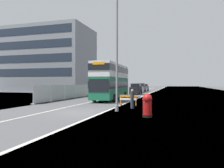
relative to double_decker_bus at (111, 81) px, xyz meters
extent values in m
cube|color=#4C4C4F|center=(1.01, -12.96, -2.64)|extent=(140.00, 280.00, 0.10)
cube|color=#B2AFA8|center=(3.04, -12.96, -2.60)|extent=(0.24, 196.00, 0.01)
cube|color=silver|center=(-1.46, -12.96, -2.60)|extent=(0.16, 168.00, 0.01)
cube|color=#196042|center=(0.00, 0.01, -0.89)|extent=(2.95, 11.46, 2.70)
cube|color=silver|center=(0.00, 0.01, 0.66)|extent=(2.95, 11.46, 0.40)
cube|color=silver|center=(0.00, 0.01, 1.57)|extent=(2.92, 11.34, 1.42)
cube|color=black|center=(0.00, 0.01, -0.49)|extent=(2.98, 11.57, 0.86)
cube|color=black|center=(0.00, 0.01, 1.57)|extent=(2.97, 11.51, 0.78)
cube|color=black|center=(0.20, -5.69, -0.56)|extent=(2.34, 0.14, 1.48)
cube|color=orange|center=(0.20, -5.69, 1.96)|extent=(1.40, 0.11, 0.32)
cube|color=#196042|center=(0.00, 0.01, -2.06)|extent=(2.98, 11.57, 0.36)
cylinder|color=black|center=(-1.15, -3.56, -2.09)|extent=(0.34, 1.01, 1.00)
cylinder|color=black|center=(1.40, -3.47, -2.09)|extent=(0.34, 1.01, 1.00)
cylinder|color=black|center=(-1.38, 3.09, -2.09)|extent=(0.34, 1.01, 1.00)
cylinder|color=black|center=(1.16, 3.18, -2.09)|extent=(0.34, 1.01, 1.00)
cylinder|color=gray|center=(3.91, -11.44, 2.15)|extent=(0.18, 0.18, 9.49)
cylinder|color=gray|center=(3.91, -11.44, -2.34)|extent=(0.29, 0.29, 0.50)
cylinder|color=black|center=(6.67, -13.68, -2.50)|extent=(0.65, 0.65, 0.18)
cylinder|color=#B71414|center=(6.67, -13.68, -1.87)|extent=(0.60, 0.60, 1.08)
sphere|color=#B71414|center=(6.67, -13.68, -1.34)|extent=(0.67, 0.67, 0.67)
cube|color=black|center=(6.67, -13.99, -1.48)|extent=(0.22, 0.03, 0.07)
cube|color=orange|center=(3.85, -6.81, -1.61)|extent=(1.81, 0.25, 0.20)
cube|color=white|center=(3.85, -6.81, -1.93)|extent=(1.81, 0.25, 0.20)
cube|color=orange|center=(3.04, -6.74, -2.10)|extent=(0.08, 0.08, 0.99)
cube|color=black|center=(3.04, -6.74, -2.55)|extent=(0.18, 0.45, 0.08)
cube|color=orange|center=(4.66, -6.89, -2.10)|extent=(0.08, 0.08, 0.99)
cube|color=black|center=(4.66, -6.89, -2.55)|extent=(0.18, 0.45, 0.08)
cube|color=#A8AAAD|center=(-6.16, -7.06, -1.55)|extent=(0.04, 3.26, 1.99)
cube|color=#A8AAAD|center=(-6.16, -3.66, -1.55)|extent=(0.04, 3.26, 1.99)
cube|color=#A8AAAD|center=(-6.16, -0.26, -1.55)|extent=(0.04, 3.26, 1.99)
cube|color=#A8AAAD|center=(-6.16, 3.14, -1.55)|extent=(0.04, 3.26, 1.99)
cube|color=#A8AAAD|center=(-6.16, 6.54, -1.55)|extent=(0.04, 3.26, 1.99)
cylinder|color=#939699|center=(-6.16, -8.76, -1.55)|extent=(0.06, 0.06, 2.09)
cube|color=gray|center=(-6.16, -8.76, -2.53)|extent=(0.44, 0.20, 0.12)
cylinder|color=#939699|center=(-6.16, -5.36, -1.55)|extent=(0.06, 0.06, 2.09)
cube|color=gray|center=(-6.16, -5.36, -2.53)|extent=(0.44, 0.20, 0.12)
cylinder|color=#939699|center=(-6.16, -1.96, -1.55)|extent=(0.06, 0.06, 2.09)
cube|color=gray|center=(-6.16, -1.96, -2.53)|extent=(0.44, 0.20, 0.12)
cylinder|color=#939699|center=(-6.16, 1.44, -1.55)|extent=(0.06, 0.06, 2.09)
cube|color=gray|center=(-6.16, 1.44, -2.53)|extent=(0.44, 0.20, 0.12)
cylinder|color=#939699|center=(-6.16, 4.84, -1.55)|extent=(0.06, 0.06, 2.09)
cube|color=gray|center=(-6.16, 4.84, -2.53)|extent=(0.44, 0.20, 0.12)
cylinder|color=#939699|center=(-6.16, 8.24, -1.55)|extent=(0.06, 0.06, 2.09)
cube|color=gray|center=(-6.16, 8.24, -2.53)|extent=(0.44, 0.20, 0.12)
cube|color=black|center=(0.75, 14.70, -1.77)|extent=(1.85, 4.55, 1.29)
cube|color=black|center=(0.75, 14.70, -0.76)|extent=(1.70, 2.50, 0.74)
cylinder|color=black|center=(1.67, 16.12, -2.29)|extent=(0.20, 0.60, 0.60)
cylinder|color=black|center=(-0.18, 16.12, -2.29)|extent=(0.20, 0.60, 0.60)
cylinder|color=black|center=(1.67, 13.29, -2.29)|extent=(0.20, 0.60, 0.60)
cylinder|color=black|center=(-0.18, 13.29, -2.29)|extent=(0.20, 0.60, 0.60)
cube|color=slate|center=(0.29, 24.47, -1.78)|extent=(1.81, 3.97, 1.26)
cube|color=black|center=(0.29, 24.47, -0.76)|extent=(1.67, 2.19, 0.80)
cylinder|color=black|center=(1.20, 25.71, -2.29)|extent=(0.20, 0.60, 0.60)
cylinder|color=black|center=(-0.61, 25.71, -2.29)|extent=(0.20, 0.60, 0.60)
cylinder|color=black|center=(1.20, 23.24, -2.29)|extent=(0.20, 0.60, 0.60)
cylinder|color=black|center=(-0.61, 23.24, -2.29)|extent=(0.20, 0.60, 0.60)
cube|color=slate|center=(0.11, 31.68, -1.82)|extent=(1.85, 4.59, 1.19)
cube|color=black|center=(0.11, 31.68, -0.89)|extent=(1.70, 2.52, 0.66)
cylinder|color=black|center=(1.04, 33.10, -2.29)|extent=(0.20, 0.60, 0.60)
cylinder|color=black|center=(-0.81, 33.10, -2.29)|extent=(0.20, 0.60, 0.60)
cylinder|color=black|center=(1.04, 30.26, -2.29)|extent=(0.20, 0.60, 0.60)
cylinder|color=black|center=(-0.81, 30.26, -2.29)|extent=(0.20, 0.60, 0.60)
cylinder|color=#4C3D2D|center=(-12.78, 26.96, -0.50)|extent=(0.41, 0.41, 4.19)
cylinder|color=#4C3D2D|center=(-11.95, 26.90, 1.42)|extent=(1.75, 0.27, 1.36)
cylinder|color=#4C3D2D|center=(-12.48, 27.54, 1.73)|extent=(0.75, 1.29, 1.42)
cylinder|color=#4C3D2D|center=(-13.24, 27.15, 0.95)|extent=(1.08, 0.57, 1.09)
cylinder|color=#4C3D2D|center=(-13.37, 26.46, 1.05)|extent=(1.35, 1.20, 1.53)
cylinder|color=#4C3D2D|center=(-12.51, 26.48, 0.77)|extent=(0.73, 1.13, 1.21)
cylinder|color=#2D3342|center=(4.73, -9.16, -2.17)|extent=(0.29, 0.29, 0.84)
cylinder|color=#333338|center=(4.73, -9.16, -1.41)|extent=(0.34, 0.34, 0.69)
sphere|color=tan|center=(4.73, -9.16, -0.96)|extent=(0.22, 0.22, 0.22)
cube|color=gray|center=(-28.59, 22.57, 5.84)|extent=(30.56, 13.81, 16.87)
cube|color=#232D3D|center=(-28.59, 15.63, 2.30)|extent=(28.73, 0.08, 1.89)
cube|color=#232D3D|center=(-28.59, 15.63, 5.68)|extent=(28.73, 0.08, 1.89)
cube|color=#232D3D|center=(-28.59, 15.63, 9.05)|extent=(28.73, 0.08, 1.89)
cube|color=#232D3D|center=(-28.59, 15.63, 12.42)|extent=(28.73, 0.08, 1.89)
camera|label=1|loc=(8.53, -28.24, -0.27)|focal=34.27mm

